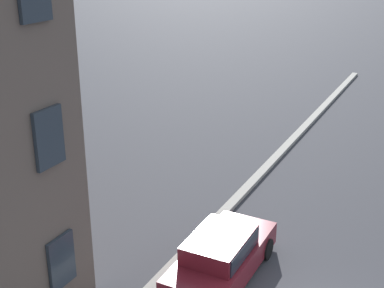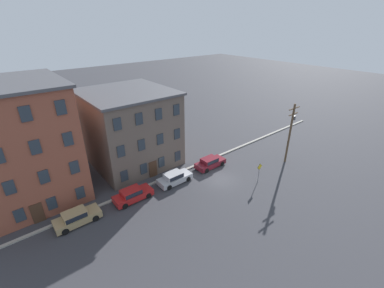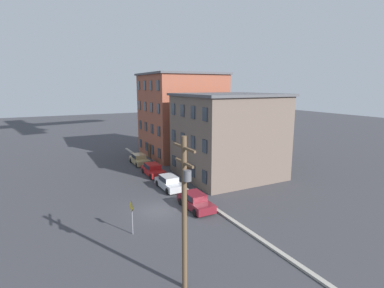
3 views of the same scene
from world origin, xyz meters
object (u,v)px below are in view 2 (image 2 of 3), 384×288
car_silver (174,177)px  caution_sign (259,170)px  car_tan (77,217)px  car_red (132,194)px  car_maroon (210,162)px  utility_pole (291,130)px

car_silver → caution_sign: 10.55m
car_tan → car_red: size_ratio=1.00×
car_silver → car_maroon: 6.06m
car_maroon → caution_sign: caution_sign is taller
car_tan → caution_sign: caution_sign is taller
car_red → car_silver: size_ratio=1.00×
car_maroon → utility_pole: utility_pole is taller
car_silver → caution_sign: caution_sign is taller
car_silver → car_maroon: size_ratio=1.00×
car_maroon → utility_pole: (9.52, -5.73, 4.09)m
car_tan → car_maroon: (17.76, -0.31, 0.00)m
car_maroon → car_red: bearing=179.2°
car_tan → caution_sign: size_ratio=1.64×
caution_sign → utility_pole: size_ratio=0.31×
car_tan → caution_sign: 21.09m
car_red → car_silver: 5.65m
car_tan → utility_pole: utility_pole is taller
caution_sign → car_tan: bearing=160.9°
car_tan → utility_pole: 28.24m
car_silver → utility_pole: bearing=-20.2°
car_maroon → caution_sign: (2.15, -6.56, 1.03)m
car_tan → utility_pole: (27.28, -6.05, 4.09)m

